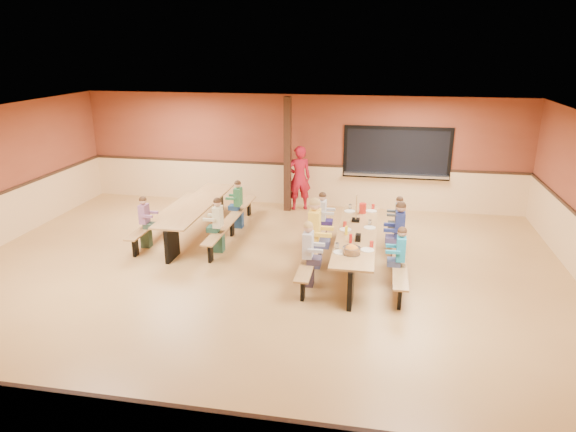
# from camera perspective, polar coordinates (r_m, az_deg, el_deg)

# --- Properties ---
(ground) EXTENTS (12.00, 12.00, 0.00)m
(ground) POSITION_cam_1_polar(r_m,az_deg,el_deg) (9.79, -3.66, -7.15)
(ground) COLOR #9C6F3B
(ground) RESTS_ON ground
(room_envelope) EXTENTS (12.04, 10.04, 3.02)m
(room_envelope) POSITION_cam_1_polar(r_m,az_deg,el_deg) (9.51, -3.74, -3.39)
(room_envelope) COLOR brown
(room_envelope) RESTS_ON ground
(kitchen_pass_through) EXTENTS (2.78, 0.28, 1.38)m
(kitchen_pass_through) POSITION_cam_1_polar(r_m,az_deg,el_deg) (13.78, 11.99, 6.62)
(kitchen_pass_through) COLOR black
(kitchen_pass_through) RESTS_ON ground
(structural_post) EXTENTS (0.18, 0.18, 3.00)m
(structural_post) POSITION_cam_1_polar(r_m,az_deg,el_deg) (13.45, -0.05, 6.78)
(structural_post) COLOR black
(structural_post) RESTS_ON ground
(cafeteria_table_main) EXTENTS (1.91, 3.70, 0.74)m
(cafeteria_table_main) POSITION_cam_1_polar(r_m,az_deg,el_deg) (10.21, 7.62, -2.94)
(cafeteria_table_main) COLOR olive
(cafeteria_table_main) RESTS_ON ground
(cafeteria_table_second) EXTENTS (1.91, 3.70, 0.74)m
(cafeteria_table_second) POSITION_cam_1_polar(r_m,az_deg,el_deg) (12.14, -10.02, 0.45)
(cafeteria_table_second) COLOR olive
(cafeteria_table_second) RESTS_ON ground
(seated_child_white_left) EXTENTS (0.38, 0.31, 1.22)m
(seated_child_white_left) POSITION_cam_1_polar(r_m,az_deg,el_deg) (9.34, 2.22, -4.30)
(seated_child_white_left) COLOR #BAB9BF
(seated_child_white_left) RESTS_ON ground
(seated_adult_yellow) EXTENTS (0.47, 0.38, 1.41)m
(seated_adult_yellow) POSITION_cam_1_polar(r_m,az_deg,el_deg) (10.10, 2.95, -1.96)
(seated_adult_yellow) COLOR yellow
(seated_adult_yellow) RESTS_ON ground
(seated_child_grey_left) EXTENTS (0.35, 0.29, 1.17)m
(seated_child_grey_left) POSITION_cam_1_polar(r_m,az_deg,el_deg) (11.34, 3.81, -0.28)
(seated_child_grey_left) COLOR silver
(seated_child_grey_left) RESTS_ON ground
(seated_child_teal_right) EXTENTS (0.35, 0.29, 1.17)m
(seated_child_teal_right) POSITION_cam_1_polar(r_m,az_deg,el_deg) (9.45, 12.36, -4.65)
(seated_child_teal_right) COLOR teal
(seated_child_teal_right) RESTS_ON ground
(seated_child_navy_right) EXTENTS (0.41, 0.33, 1.29)m
(seated_child_navy_right) POSITION_cam_1_polar(r_m,az_deg,el_deg) (10.49, 12.26, -1.92)
(seated_child_navy_right) COLOR navy
(seated_child_navy_right) RESTS_ON ground
(seated_child_char_right) EXTENTS (0.33, 0.27, 1.13)m
(seated_child_char_right) POSITION_cam_1_polar(r_m,az_deg,el_deg) (11.42, 12.14, -0.66)
(seated_child_char_right) COLOR #444B4D
(seated_child_char_right) RESTS_ON ground
(seated_child_purple_sec) EXTENTS (0.33, 0.27, 1.14)m
(seated_child_purple_sec) POSITION_cam_1_polar(r_m,az_deg,el_deg) (11.56, -15.62, -0.68)
(seated_child_purple_sec) COLOR #87567E
(seated_child_purple_sec) RESTS_ON ground
(seated_child_green_sec) EXTENTS (0.35, 0.28, 1.16)m
(seated_child_green_sec) POSITION_cam_1_polar(r_m,az_deg,el_deg) (12.39, -5.55, 1.28)
(seated_child_green_sec) COLOR #2D7246
(seated_child_green_sec) RESTS_ON ground
(seated_child_tan_sec) EXTENTS (0.36, 0.29, 1.18)m
(seated_child_tan_sec) POSITION_cam_1_polar(r_m,az_deg,el_deg) (10.97, -7.76, -1.04)
(seated_child_tan_sec) COLOR beige
(seated_child_tan_sec) RESTS_ON ground
(standing_woman) EXTENTS (0.74, 0.61, 1.73)m
(standing_woman) POSITION_cam_1_polar(r_m,az_deg,el_deg) (13.68, 1.25, 4.26)
(standing_woman) COLOR #AD1327
(standing_woman) RESTS_ON ground
(punch_pitcher) EXTENTS (0.16, 0.16, 0.22)m
(punch_pitcher) POSITION_cam_1_polar(r_m,az_deg,el_deg) (11.28, 8.30, 0.86)
(punch_pitcher) COLOR red
(punch_pitcher) RESTS_ON cafeteria_table_main
(chip_bowl) EXTENTS (0.32, 0.32, 0.15)m
(chip_bowl) POSITION_cam_1_polar(r_m,az_deg,el_deg) (9.07, 7.08, -3.75)
(chip_bowl) COLOR orange
(chip_bowl) RESTS_ON cafeteria_table_main
(napkin_dispenser) EXTENTS (0.10, 0.14, 0.13)m
(napkin_dispenser) POSITION_cam_1_polar(r_m,az_deg,el_deg) (9.68, 7.80, -2.39)
(napkin_dispenser) COLOR black
(napkin_dispenser) RESTS_ON cafeteria_table_main
(condiment_mustard) EXTENTS (0.06, 0.06, 0.17)m
(condiment_mustard) POSITION_cam_1_polar(r_m,az_deg,el_deg) (9.96, 6.50, -1.61)
(condiment_mustard) COLOR yellow
(condiment_mustard) RESTS_ON cafeteria_table_main
(condiment_ketchup) EXTENTS (0.06, 0.06, 0.17)m
(condiment_ketchup) POSITION_cam_1_polar(r_m,az_deg,el_deg) (9.56, 6.98, -2.50)
(condiment_ketchup) COLOR #B2140F
(condiment_ketchup) RESTS_ON cafeteria_table_main
(table_paddle) EXTENTS (0.16, 0.16, 0.56)m
(table_paddle) POSITION_cam_1_polar(r_m,az_deg,el_deg) (10.72, 7.56, 0.10)
(table_paddle) COLOR black
(table_paddle) RESTS_ON cafeteria_table_main
(place_settings) EXTENTS (0.65, 3.30, 0.11)m
(place_settings) POSITION_cam_1_polar(r_m,az_deg,el_deg) (10.12, 7.68, -1.52)
(place_settings) COLOR beige
(place_settings) RESTS_ON cafeteria_table_main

